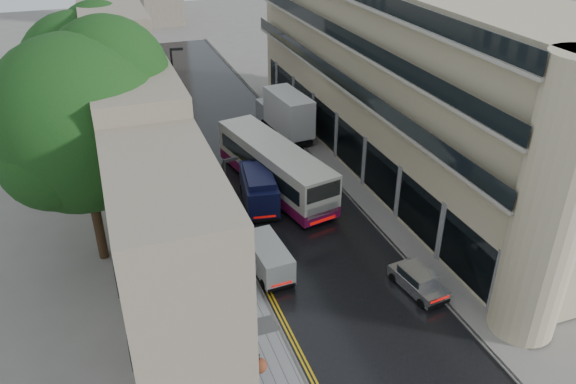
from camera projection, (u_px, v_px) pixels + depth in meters
road at (264, 172)px, 43.80m from camera, size 9.00×85.00×0.02m
left_sidewalk at (190, 183)px, 42.06m from camera, size 2.70×85.00×0.12m
right_sidewalk at (328, 161)px, 45.36m from camera, size 1.80×85.00×0.12m
old_shop_row at (126, 103)px, 40.17m from camera, size 4.50×56.00×12.00m
modern_block at (399, 77)px, 42.18m from camera, size 8.00×40.00×14.00m
tree_near at (84, 153)px, 30.59m from camera, size 10.56×10.56×13.89m
tree_far at (84, 91)px, 41.72m from camera, size 9.24×9.24×12.46m
cream_bus at (284, 192)px, 37.50m from camera, size 5.34×12.85×3.42m
white_lorry at (283, 123)px, 47.25m from camera, size 3.09×7.97×4.08m
silver_hatchback at (423, 297)px, 29.62m from camera, size 2.02×3.74×1.34m
white_van at (264, 275)px, 30.83m from camera, size 1.98×4.18×1.85m
navy_van at (248, 202)px, 36.99m from camera, size 2.92×5.58×2.71m
pedestrian at (212, 217)px, 36.03m from camera, size 0.66×0.46×1.74m
lamp_post_near at (228, 221)px, 30.49m from camera, size 0.84×0.34×7.27m
lamp_post_far at (176, 103)px, 44.40m from camera, size 0.99×0.30×8.70m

